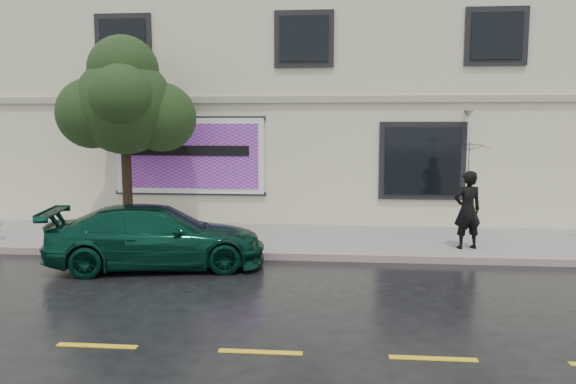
{
  "coord_description": "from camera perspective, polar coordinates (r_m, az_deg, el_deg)",
  "views": [
    {
      "loc": [
        1.01,
        -10.4,
        2.95
      ],
      "look_at": [
        -0.17,
        2.2,
        1.4
      ],
      "focal_mm": 35.0,
      "sensor_mm": 36.0,
      "label": 1
    }
  ],
  "objects": [
    {
      "name": "building",
      "position": [
        19.43,
        2.41,
        8.59
      ],
      "size": [
        20.0,
        8.12,
        7.0
      ],
      "color": "beige",
      "rests_on": "ground"
    },
    {
      "name": "curb",
      "position": [
        12.29,
        0.51,
        -6.56
      ],
      "size": [
        20.0,
        0.18,
        0.16
      ],
      "primitive_type": "cube",
      "color": "gray",
      "rests_on": "ground"
    },
    {
      "name": "car",
      "position": [
        11.88,
        -13.15,
        -4.42
      ],
      "size": [
        4.69,
        2.76,
        1.28
      ],
      "primitive_type": "imported",
      "rotation": [
        0.0,
        0.0,
        1.77
      ],
      "color": "#083425",
      "rests_on": "ground"
    },
    {
      "name": "billboard",
      "position": [
        15.91,
        -10.01,
        3.64
      ],
      "size": [
        4.3,
        0.16,
        2.2
      ],
      "color": "white",
      "rests_on": "ground"
    },
    {
      "name": "sidewalk",
      "position": [
        13.99,
        1.11,
        -4.89
      ],
      "size": [
        20.0,
        3.5,
        0.15
      ],
      "primitive_type": "cube",
      "color": "gray",
      "rests_on": "ground"
    },
    {
      "name": "street_tree",
      "position": [
        14.8,
        -16.28,
        8.34
      ],
      "size": [
        2.44,
        2.44,
        4.46
      ],
      "color": "black",
      "rests_on": "sidewalk"
    },
    {
      "name": "road_marking",
      "position": [
        7.57,
        -2.83,
        -15.92
      ],
      "size": [
        19.0,
        0.12,
        0.01
      ],
      "primitive_type": "cube",
      "color": "gold",
      "rests_on": "ground"
    },
    {
      "name": "ground",
      "position": [
        10.86,
        -0.17,
        -8.79
      ],
      "size": [
        90.0,
        90.0,
        0.0
      ],
      "primitive_type": "plane",
      "color": "black",
      "rests_on": "ground"
    },
    {
      "name": "umbrella",
      "position": [
        13.05,
        17.97,
        3.66
      ],
      "size": [
        1.24,
        1.24,
        0.73
      ],
      "primitive_type": "imported",
      "rotation": [
        0.0,
        0.0,
        0.31
      ],
      "color": "black",
      "rests_on": "pedestrian"
    },
    {
      "name": "pedestrian",
      "position": [
        13.18,
        17.77,
        -1.74
      ],
      "size": [
        0.73,
        0.57,
        1.76
      ],
      "primitive_type": "imported",
      "rotation": [
        0.0,
        0.0,
        3.4
      ],
      "color": "black",
      "rests_on": "sidewalk"
    }
  ]
}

